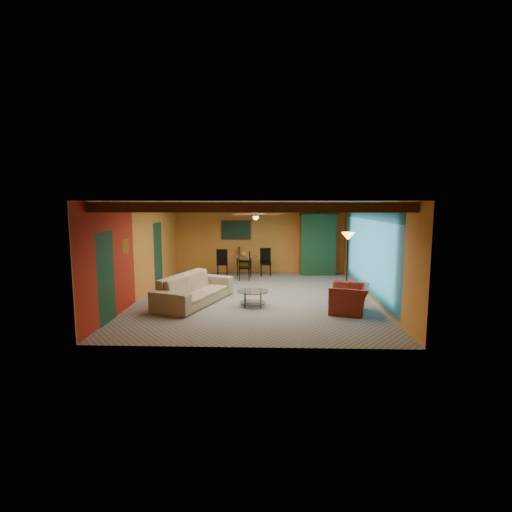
{
  "coord_description": "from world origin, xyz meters",
  "views": [
    {
      "loc": [
        0.39,
        -10.87,
        2.64
      ],
      "look_at": [
        0.0,
        0.2,
        1.15
      ],
      "focal_mm": 27.08,
      "sensor_mm": 36.0,
      "label": 1
    }
  ],
  "objects_px": {
    "armoire": "(317,245)",
    "potted_plant": "(318,209)",
    "dining_table": "(244,262)",
    "armchair": "(350,299)",
    "vase": "(244,246)",
    "coffee_table": "(253,298)",
    "floor_lamp": "(347,265)",
    "sofa": "(195,289)"
  },
  "relations": [
    {
      "from": "coffee_table",
      "to": "vase",
      "type": "relative_size",
      "value": 4.33
    },
    {
      "from": "dining_table",
      "to": "floor_lamp",
      "type": "relative_size",
      "value": 1.07
    },
    {
      "from": "armoire",
      "to": "potted_plant",
      "type": "xyz_separation_m",
      "value": [
        0.0,
        0.0,
        1.34
      ]
    },
    {
      "from": "coffee_table",
      "to": "armoire",
      "type": "distance_m",
      "value": 5.35
    },
    {
      "from": "coffee_table",
      "to": "vase",
      "type": "height_order",
      "value": "vase"
    },
    {
      "from": "armchair",
      "to": "armoire",
      "type": "distance_m",
      "value": 5.31
    },
    {
      "from": "dining_table",
      "to": "potted_plant",
      "type": "distance_m",
      "value": 3.4
    },
    {
      "from": "sofa",
      "to": "vase",
      "type": "bearing_deg",
      "value": 4.24
    },
    {
      "from": "armchair",
      "to": "armoire",
      "type": "xyz_separation_m",
      "value": [
        -0.16,
        5.25,
        0.78
      ]
    },
    {
      "from": "armchair",
      "to": "coffee_table",
      "type": "xyz_separation_m",
      "value": [
        -2.4,
        0.48,
        -0.13
      ]
    },
    {
      "from": "dining_table",
      "to": "floor_lamp",
      "type": "distance_m",
      "value": 4.47
    },
    {
      "from": "sofa",
      "to": "armoire",
      "type": "bearing_deg",
      "value": -20.9
    },
    {
      "from": "dining_table",
      "to": "armoire",
      "type": "distance_m",
      "value": 2.86
    },
    {
      "from": "dining_table",
      "to": "armoire",
      "type": "relative_size",
      "value": 0.89
    },
    {
      "from": "dining_table",
      "to": "potted_plant",
      "type": "xyz_separation_m",
      "value": [
        2.74,
        0.55,
        1.94
      ]
    },
    {
      "from": "coffee_table",
      "to": "dining_table",
      "type": "xyz_separation_m",
      "value": [
        -0.51,
        4.23,
        0.31
      ]
    },
    {
      "from": "armchair",
      "to": "vase",
      "type": "xyz_separation_m",
      "value": [
        -2.9,
        4.7,
        0.79
      ]
    },
    {
      "from": "potted_plant",
      "to": "armchair",
      "type": "bearing_deg",
      "value": -88.25
    },
    {
      "from": "vase",
      "to": "armoire",
      "type": "bearing_deg",
      "value": 11.29
    },
    {
      "from": "potted_plant",
      "to": "sofa",
      "type": "bearing_deg",
      "value": -130.13
    },
    {
      "from": "coffee_table",
      "to": "vase",
      "type": "distance_m",
      "value": 4.36
    },
    {
      "from": "sofa",
      "to": "vase",
      "type": "distance_m",
      "value": 4.17
    },
    {
      "from": "armchair",
      "to": "potted_plant",
      "type": "relative_size",
      "value": 2.37
    },
    {
      "from": "coffee_table",
      "to": "armoire",
      "type": "xyz_separation_m",
      "value": [
        2.24,
        4.78,
        0.91
      ]
    },
    {
      "from": "sofa",
      "to": "armchair",
      "type": "relative_size",
      "value": 2.55
    },
    {
      "from": "armchair",
      "to": "vase",
      "type": "distance_m",
      "value": 5.58
    },
    {
      "from": "armoire",
      "to": "potted_plant",
      "type": "height_order",
      "value": "potted_plant"
    },
    {
      "from": "floor_lamp",
      "to": "dining_table",
      "type": "bearing_deg",
      "value": 134.83
    },
    {
      "from": "coffee_table",
      "to": "floor_lamp",
      "type": "bearing_deg",
      "value": 22.24
    },
    {
      "from": "armchair",
      "to": "coffee_table",
      "type": "relative_size",
      "value": 1.29
    },
    {
      "from": "armchair",
      "to": "coffee_table",
      "type": "distance_m",
      "value": 2.45
    },
    {
      "from": "armchair",
      "to": "dining_table",
      "type": "xyz_separation_m",
      "value": [
        -2.9,
        4.7,
        0.18
      ]
    },
    {
      "from": "vase",
      "to": "dining_table",
      "type": "bearing_deg",
      "value": 180.0
    },
    {
      "from": "armoire",
      "to": "floor_lamp",
      "type": "height_order",
      "value": "armoire"
    },
    {
      "from": "sofa",
      "to": "armchair",
      "type": "height_order",
      "value": "sofa"
    },
    {
      "from": "armoire",
      "to": "floor_lamp",
      "type": "bearing_deg",
      "value": -87.76
    },
    {
      "from": "floor_lamp",
      "to": "potted_plant",
      "type": "bearing_deg",
      "value": 96.03
    },
    {
      "from": "coffee_table",
      "to": "potted_plant",
      "type": "relative_size",
      "value": 1.84
    },
    {
      "from": "armoire",
      "to": "vase",
      "type": "xyz_separation_m",
      "value": [
        -2.74,
        -0.55,
        0.01
      ]
    },
    {
      "from": "armchair",
      "to": "armoire",
      "type": "height_order",
      "value": "armoire"
    },
    {
      "from": "armchair",
      "to": "potted_plant",
      "type": "xyz_separation_m",
      "value": [
        -0.16,
        5.25,
        2.12
      ]
    },
    {
      "from": "coffee_table",
      "to": "vase",
      "type": "bearing_deg",
      "value": 96.85
    }
  ]
}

